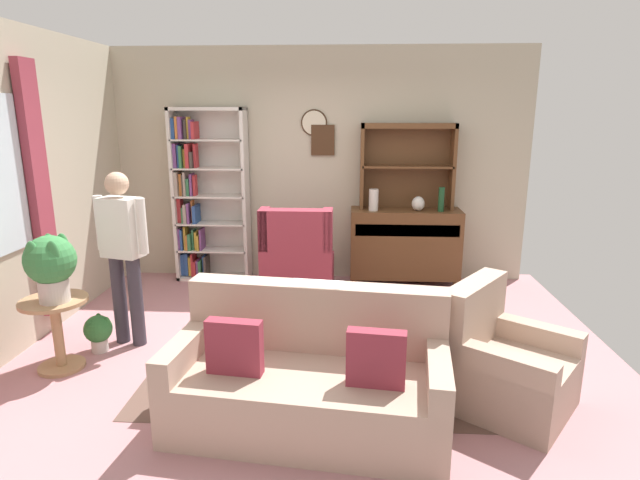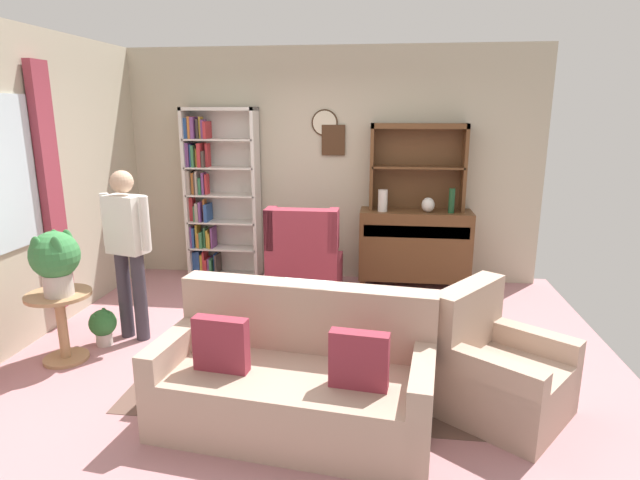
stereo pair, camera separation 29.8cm
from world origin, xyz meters
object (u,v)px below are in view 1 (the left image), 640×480
Objects in this scene: sideboard at (405,243)px; vase_round at (418,204)px; armchair_floral at (504,368)px; potted_plant_large at (51,263)px; potted_plant_small at (98,331)px; bottle_wine at (441,199)px; vase_tall at (374,200)px; coffee_table at (342,323)px; person_reading at (123,247)px; bookshelf at (204,197)px; wingback_chair at (298,265)px; sideboard_hutch at (407,154)px; plant_stand at (57,326)px; book_stack at (359,312)px; couch_floral at (309,380)px.

vase_round reaches higher than sideboard.
armchair_floral is 3.49m from potted_plant_large.
potted_plant_small is (-2.85, -2.01, -0.32)m from sideboard.
bottle_wine reaches higher than armchair_floral.
coffee_table is (-0.33, -2.01, -0.69)m from vase_tall.
person_reading is at bearing 58.58° from potted_plant_large.
bookshelf reaches higher than vase_tall.
potted_plant_small is 2.14m from coffee_table.
armchair_floral is at bearing -83.22° from vase_round.
armchair_floral is (0.44, -2.68, -0.22)m from sideboard.
vase_round is at bearing -27.17° from sideboard.
wingback_chair is 0.67× the size of person_reading.
potted_plant_small is (-2.85, -2.12, -1.37)m from sideboard_hutch.
plant_stand is at bearing -146.70° from bottle_wine.
bookshelf reaches higher than sideboard_hutch.
wingback_chair is (-1.24, -0.56, -0.13)m from sideboard.
bottle_wine is 0.27× the size of armchair_floral.
sideboard_hutch reaches higher than coffee_table.
person_reading reaches higher than plant_stand.
coffee_table is at bearing -168.05° from book_stack.
plant_stand is 1.81× the size of potted_plant_small.
wingback_chair is 1.97m from person_reading.
couch_floral is at bearing -167.58° from armchair_floral.
plant_stand is 2.32m from coffee_table.
bookshelf is 1.92m from person_reading.
bookshelf is at bearing 84.10° from person_reading.
potted_plant_large is (-1.74, -1.81, 0.53)m from wingback_chair.
bottle_wine is at bearing 91.12° from armchair_floral.
book_stack is at bearing -116.24° from bottle_wine.
plant_stand is at bearing -141.08° from sideboard_hutch.
potted_plant_small is at bearing -141.83° from vase_tall.
couch_floral is 1.80× the size of wingback_chair.
bookshelf is 2.50m from sideboard_hutch.
bookshelf is 2.86m from coffee_table.
sideboard_hutch is at bearing 153.04° from bottle_wine.
sideboard is 2.22m from coffee_table.
person_reading is (-1.72, 1.15, 0.59)m from couch_floral.
person_reading is (-2.78, -1.76, -0.10)m from vase_round.
couch_floral is 2.16m from potted_plant_small.
vase_round is 0.21× the size of coffee_table.
vase_round reaches higher than wingback_chair.
person_reading is at bearing -150.24° from bottle_wine.
potted_plant_small is at bearing -100.84° from bookshelf.
armchair_floral is 1.30m from coffee_table.
couch_floral is (1.52, -3.06, -0.72)m from bookshelf.
sideboard_hutch is 3.09m from armchair_floral.
vase_tall is at bearing -154.11° from sideboard_hutch.
book_stack is (0.34, 0.92, 0.13)m from couch_floral.
vase_round is 2.29m from coffee_table.
vase_round is at bearing 175.05° from bottle_wine.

